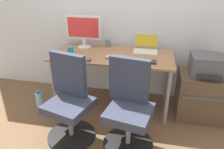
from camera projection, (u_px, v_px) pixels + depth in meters
ground_plane at (113, 104)px, 3.07m from camera, size 5.28×5.28×0.00m
back_wall at (119, 6)px, 2.90m from camera, size 4.40×0.04×2.60m
desk at (113, 59)px, 2.78m from camera, size 1.53×0.70×0.75m
office_chair_left at (69, 102)px, 2.33m from camera, size 0.54×0.54×0.94m
office_chair_right at (129, 109)px, 2.22m from camera, size 0.54×0.54×0.94m
side_cabinet at (201, 95)px, 2.73m from camera, size 0.59×0.50×0.58m
printer at (207, 65)px, 2.55m from camera, size 0.38×0.40×0.24m
water_bottle_on_floor at (40, 102)px, 2.85m from camera, size 0.09×0.09×0.31m
desktop_monitor at (83, 29)px, 2.91m from camera, size 0.48×0.18×0.43m
open_laptop at (146, 47)px, 2.83m from camera, size 0.31×0.27×0.22m
keyboard_by_monitor at (68, 58)px, 2.59m from camera, size 0.34×0.12×0.02m
keyboard_by_laptop at (142, 61)px, 2.50m from camera, size 0.34×0.12×0.02m
mouse_by_monitor at (108, 56)px, 2.63m from camera, size 0.06×0.10×0.03m
mouse_by_laptop at (89, 60)px, 2.53m from camera, size 0.06×0.10×0.03m
coffee_mug at (70, 50)px, 2.75m from camera, size 0.08×0.08×0.09m
pen_cup at (108, 43)px, 3.01m from camera, size 0.07×0.07×0.10m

